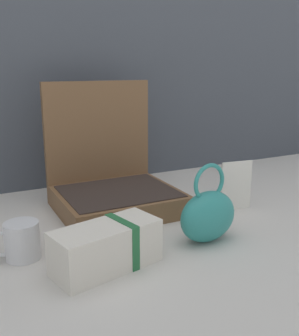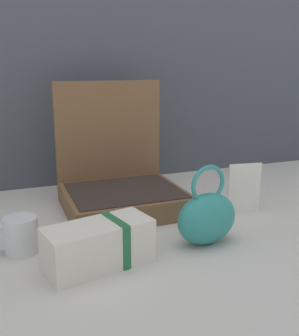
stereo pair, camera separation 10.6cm
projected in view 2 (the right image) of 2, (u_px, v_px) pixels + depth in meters
ground_plane at (150, 231)px, 1.13m from camera, size 6.00×6.00×0.00m
back_wall at (95, 0)px, 1.48m from camera, size 3.20×0.06×1.40m
open_suitcase at (120, 181)px, 1.32m from camera, size 0.38×0.35×0.41m
teal_pouch_handbag at (207, 217)px, 1.03m from camera, size 0.18×0.11×0.22m
cream_toiletry_bag at (100, 244)px, 0.93m from camera, size 0.27×0.16×0.11m
coffee_mug at (20, 235)px, 0.99m from camera, size 0.12×0.08×0.09m
info_card_left at (244, 188)px, 1.26m from camera, size 0.11×0.02×0.16m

